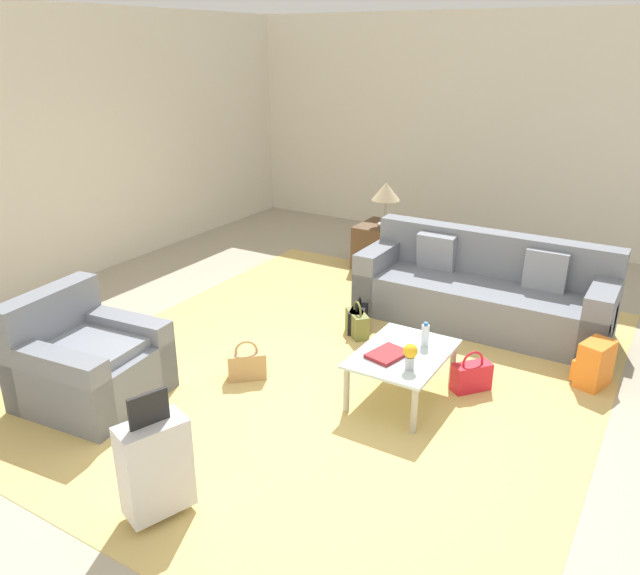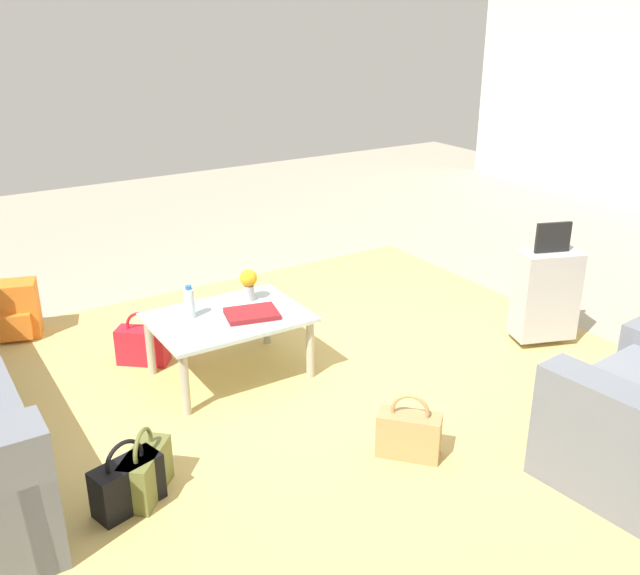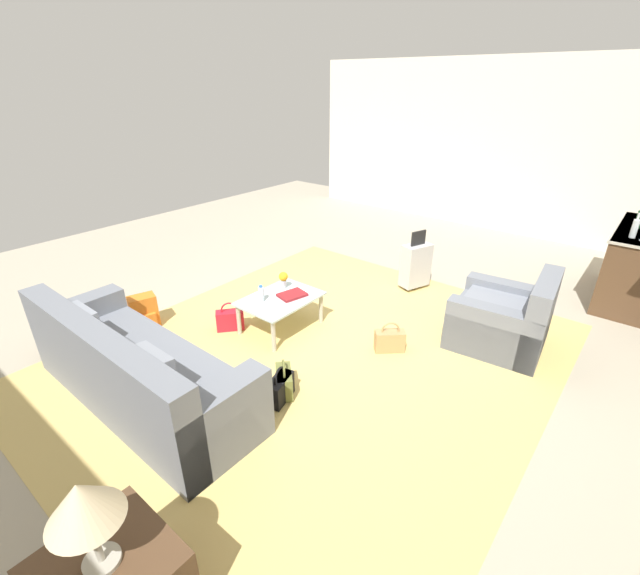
{
  "view_description": "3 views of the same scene",
  "coord_description": "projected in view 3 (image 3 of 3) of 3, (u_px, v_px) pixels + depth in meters",
  "views": [
    {
      "loc": [
        -3.7,
        -2.2,
        2.69
      ],
      "look_at": [
        0.09,
        0.08,
        0.95
      ],
      "focal_mm": 35.0,
      "sensor_mm": 36.0,
      "label": 1
    },
    {
      "loc": [
        2.02,
        3.11,
        2.16
      ],
      "look_at": [
        0.29,
        0.37,
        0.86
      ],
      "focal_mm": 40.0,
      "sensor_mm": 36.0,
      "label": 2
    },
    {
      "loc": [
        3.53,
        2.65,
        2.68
      ],
      "look_at": [
        0.21,
        -0.05,
        0.61
      ],
      "focal_mm": 24.0,
      "sensor_mm": 36.0,
      "label": 3
    }
  ],
  "objects": [
    {
      "name": "ground_plane",
      "position": [
        335.0,
        328.0,
        5.14
      ],
      "size": [
        12.0,
        12.0,
        0.0
      ],
      "primitive_type": "plane",
      "color": "#A89E89"
    },
    {
      "name": "flower_vase",
      "position": [
        283.0,
        279.0,
        5.15
      ],
      "size": [
        0.11,
        0.11,
        0.21
      ],
      "color": "#B2B7BC",
      "rests_on": "coffee_table"
    },
    {
      "name": "table_lamp",
      "position": [
        82.0,
        504.0,
        1.91
      ],
      "size": [
        0.35,
        0.35,
        0.54
      ],
      "color": "#ADA899",
      "rests_on": "side_table"
    },
    {
      "name": "handbag_olive",
      "position": [
        284.0,
        381.0,
        4.02
      ],
      "size": [
        0.32,
        0.33,
        0.36
      ],
      "color": "olive",
      "rests_on": "ground"
    },
    {
      "name": "coffee_table",
      "position": [
        280.0,
        302.0,
        4.99
      ],
      "size": [
        0.92,
        0.66,
        0.41
      ],
      "color": "silver",
      "rests_on": "ground"
    },
    {
      "name": "wall_left",
      "position": [
        500.0,
        148.0,
        7.99
      ],
      "size": [
        0.12,
        8.0,
        3.1
      ],
      "primitive_type": "cube",
      "color": "silver",
      "rests_on": "ground"
    },
    {
      "name": "bar_console",
      "position": [
        636.0,
        264.0,
        5.6
      ],
      "size": [
        1.64,
        0.67,
        0.99
      ],
      "color": "#513823",
      "rests_on": "ground"
    },
    {
      "name": "couch",
      "position": [
        133.0,
        375.0,
        3.81
      ],
      "size": [
        0.87,
        2.48,
        0.9
      ],
      "color": "slate",
      "rests_on": "ground"
    },
    {
      "name": "coffee_table_book",
      "position": [
        292.0,
        295.0,
        5.0
      ],
      "size": [
        0.35,
        0.29,
        0.03
      ],
      "primitive_type": "cube",
      "rotation": [
        0.0,
        0.0,
        -0.24
      ],
      "color": "maroon",
      "rests_on": "coffee_table"
    },
    {
      "name": "handbag_tan",
      "position": [
        390.0,
        340.0,
        4.66
      ],
      "size": [
        0.32,
        0.33,
        0.36
      ],
      "color": "tan",
      "rests_on": "ground"
    },
    {
      "name": "handbag_black",
      "position": [
        280.0,
        388.0,
        3.93
      ],
      "size": [
        0.35,
        0.22,
        0.36
      ],
      "color": "black",
      "rests_on": "ground"
    },
    {
      "name": "wine_bottle_green",
      "position": [
        639.0,
        219.0,
        5.41
      ],
      "size": [
        0.07,
        0.07,
        0.3
      ],
      "color": "#194C23",
      "rests_on": "bar_console"
    },
    {
      "name": "handbag_red",
      "position": [
        230.0,
        320.0,
        5.06
      ],
      "size": [
        0.34,
        0.31,
        0.36
      ],
      "color": "red",
      "rests_on": "ground"
    },
    {
      "name": "water_bottle",
      "position": [
        261.0,
        294.0,
        4.84
      ],
      "size": [
        0.06,
        0.06,
        0.2
      ],
      "color": "silver",
      "rests_on": "coffee_table"
    },
    {
      "name": "area_rug",
      "position": [
        316.0,
        356.0,
        4.6
      ],
      "size": [
        5.2,
        4.4,
        0.01
      ],
      "primitive_type": "cube",
      "color": "tan",
      "rests_on": "ground"
    },
    {
      "name": "armchair",
      "position": [
        506.0,
        321.0,
        4.69
      ],
      "size": [
        1.01,
        1.04,
        0.88
      ],
      "color": "slate",
      "rests_on": "ground"
    },
    {
      "name": "suitcase_silver",
      "position": [
        416.0,
        265.0,
        5.98
      ],
      "size": [
        0.45,
        0.34,
        0.85
      ],
      "color": "#B7B7BC",
      "rests_on": "ground"
    },
    {
      "name": "backpack_orange",
      "position": [
        144.0,
        312.0,
        5.09
      ],
      "size": [
        0.35,
        0.32,
        0.4
      ],
      "color": "orange",
      "rests_on": "ground"
    },
    {
      "name": "wine_bottle_clear",
      "position": [
        635.0,
        228.0,
        5.07
      ],
      "size": [
        0.07,
        0.07,
        0.3
      ],
      "color": "silver",
      "rests_on": "bar_console"
    }
  ]
}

